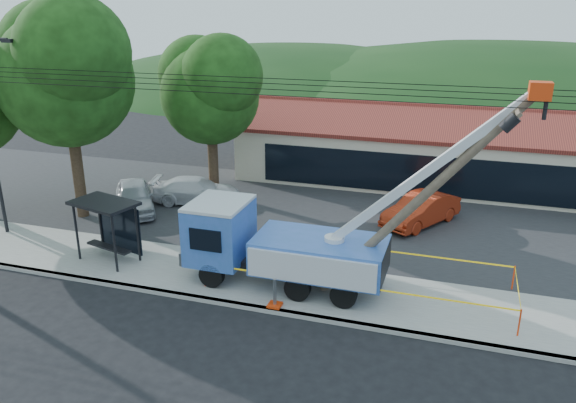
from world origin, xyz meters
The scene contains 16 objects.
ground centered at (0.00, 0.00, 0.00)m, with size 120.00×120.00×0.00m, color black.
curb centered at (0.00, 2.10, 0.07)m, with size 60.00×0.25×0.15m, color gray.
sidewalk centered at (0.00, 4.00, 0.07)m, with size 60.00×4.00×0.15m, color gray.
parking_lot centered at (0.00, 12.00, 0.05)m, with size 60.00×12.00×0.10m, color #28282B.
strip_mall centered at (4.00, 19.98, 1.88)m, with size 22.50×8.53×4.67m.
tree_west_near centered at (-12.00, 8.00, 7.52)m, with size 7.56×6.72×10.80m.
tree_lot centered at (-7.00, 13.00, 6.21)m, with size 6.30×5.60×8.94m.
hill_west centered at (-15.00, 55.00, 0.00)m, with size 78.40×56.00×28.00m, color #143613.
hill_center centered at (10.00, 55.00, 0.00)m, with size 89.60×64.00×32.00m, color #143613.
utility_truck centered at (-0.11, 4.09, 1.76)m, with size 12.16×4.07×7.97m.
leaning_pole centered at (5.15, 4.07, 4.41)m, with size 6.76×1.87×7.93m.
bus_shelter centered at (-7.54, 4.01, 2.04)m, with size 2.98×2.24×2.57m.
caution_tape centered at (2.80, 4.57, 0.87)m, with size 11.17×3.34×0.97m.
car_silver centered at (-9.83, 9.37, 0.00)m, with size 1.85×4.59×1.57m, color #ADAFB4.
car_red centered at (4.44, 11.99, 0.00)m, with size 1.58×4.53×1.49m, color #A72910.
car_white centered at (-7.35, 11.56, 0.00)m, with size 1.93×4.75×1.38m, color white.
Camera 1 is at (6.02, -14.26, 10.31)m, focal length 35.00 mm.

